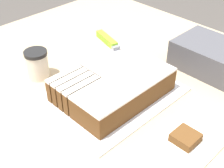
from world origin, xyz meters
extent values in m
cube|color=silver|center=(-0.02, -0.08, 0.91)|extent=(0.31, 0.39, 0.01)
cube|color=brown|center=(-0.02, -0.01, 0.94)|extent=(0.23, 0.19, 0.07)
cube|color=white|center=(-0.02, -0.01, 0.98)|extent=(0.23, 0.19, 0.01)
cube|color=brown|center=(0.04, -0.17, 0.94)|extent=(0.12, 0.13, 0.07)
cube|color=white|center=(0.04, -0.17, 0.98)|extent=(0.12, 0.13, 0.01)
cube|color=brown|center=(-0.12, -0.18, 0.94)|extent=(0.02, 0.12, 0.07)
cube|color=white|center=(-0.12, -0.18, 0.98)|extent=(0.02, 0.12, 0.01)
cube|color=brown|center=(-0.09, -0.18, 0.94)|extent=(0.02, 0.12, 0.07)
cube|color=white|center=(-0.09, -0.18, 0.98)|extent=(0.02, 0.12, 0.01)
cube|color=brown|center=(-0.06, -0.18, 0.94)|extent=(0.02, 0.12, 0.07)
cube|color=white|center=(-0.06, -0.18, 0.98)|extent=(0.02, 0.12, 0.01)
cube|color=brown|center=(-0.04, -0.18, 0.94)|extent=(0.02, 0.12, 0.07)
cube|color=white|center=(-0.04, -0.18, 0.98)|extent=(0.02, 0.12, 0.01)
cube|color=silver|center=(-0.02, 0.00, 0.99)|extent=(0.19, 0.07, 0.00)
cube|color=slate|center=(-0.10, 0.03, 0.99)|extent=(0.02, 0.03, 0.02)
cube|color=#8CCC26|center=(-0.16, 0.04, 1.00)|extent=(0.11, 0.05, 0.02)
cylinder|color=beige|center=(-0.26, -0.18, 0.95)|extent=(0.07, 0.07, 0.08)
cylinder|color=black|center=(-0.26, -0.18, 0.99)|extent=(0.07, 0.07, 0.01)
cube|color=white|center=(0.25, -0.08, 0.91)|extent=(0.16, 0.16, 0.01)
cube|color=brown|center=(0.25, -0.08, 0.92)|extent=(0.06, 0.06, 0.02)
cube|color=#47474C|center=(0.13, 0.27, 0.95)|extent=(0.28, 0.17, 0.09)
camera|label=1|loc=(0.52, -0.61, 1.50)|focal=50.00mm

